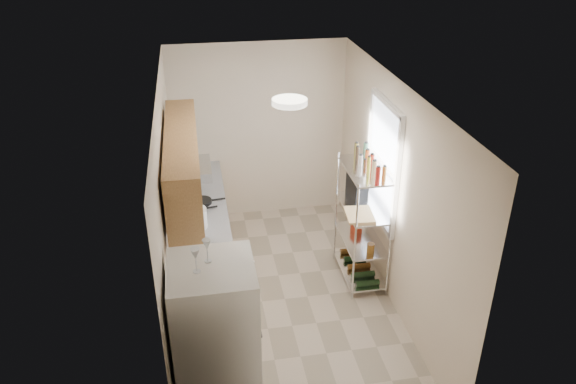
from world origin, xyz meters
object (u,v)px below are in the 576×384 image
rice_cooker (194,218)px  cutting_board (359,215)px  espresso_machine (357,185)px  refrigerator (217,348)px  frying_pan_large (195,210)px

rice_cooker → cutting_board: 1.91m
espresso_machine → cutting_board: bearing=-116.8°
refrigerator → espresso_machine: 2.92m
cutting_board → rice_cooker: bearing=171.9°
refrigerator → frying_pan_large: (-0.11, 2.35, 0.08)m
frying_pan_large → espresso_machine: espresso_machine is taller
refrigerator → cutting_board: 2.47m
frying_pan_large → espresso_machine: size_ratio=0.75×
refrigerator → frying_pan_large: refrigerator is taller
espresso_machine → frying_pan_large: bearing=161.7°
refrigerator → espresso_machine: bearing=49.6°
refrigerator → cutting_board: size_ratio=4.19×
refrigerator → rice_cooker: size_ratio=5.82×
refrigerator → frying_pan_large: 2.35m
espresso_machine → refrigerator: bearing=-144.7°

